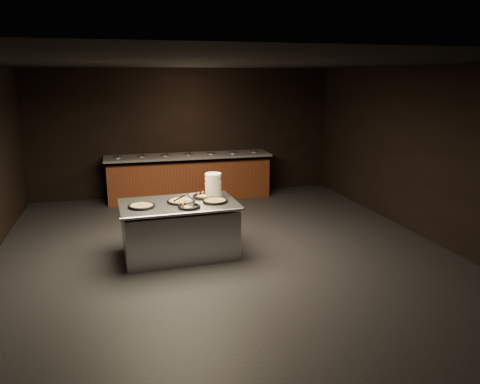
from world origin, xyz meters
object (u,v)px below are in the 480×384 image
(plate_stack, at_px, (213,185))
(serving_counter, at_px, (179,230))
(pan_veggie_whole, at_px, (142,206))
(pan_cheese_whole, at_px, (181,201))

(plate_stack, bearing_deg, serving_counter, -158.21)
(pan_veggie_whole, distance_m, pan_cheese_whole, 0.62)
(plate_stack, xyz_separation_m, pan_veggie_whole, (-1.15, -0.34, -0.17))
(pan_veggie_whole, bearing_deg, serving_counter, 10.88)
(serving_counter, relative_size, pan_cheese_whole, 4.12)
(serving_counter, height_order, plate_stack, plate_stack)
(plate_stack, relative_size, pan_veggie_whole, 0.94)
(plate_stack, distance_m, pan_veggie_whole, 1.21)
(serving_counter, height_order, pan_cheese_whole, pan_cheese_whole)
(pan_veggie_whole, bearing_deg, pan_cheese_whole, 12.55)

